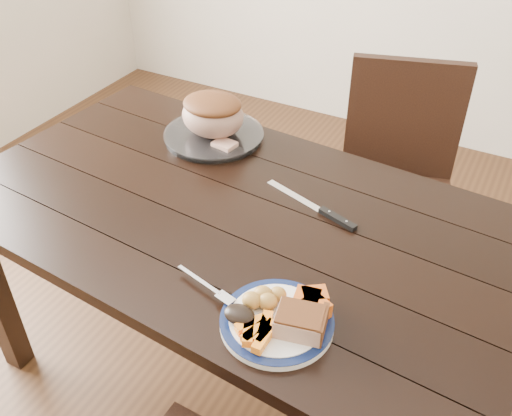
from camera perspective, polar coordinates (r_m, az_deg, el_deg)
The scene contains 15 objects.
ground at distance 2.12m, azimuth -1.72°, elevation -16.57°, with size 4.00×4.00×0.00m, color #472B16.
dining_table at distance 1.64m, azimuth -2.13°, elevation -2.82°, with size 1.67×1.02×0.75m.
chair_far at distance 2.20m, azimuth 13.89°, elevation 3.25°, with size 0.52×0.53×0.93m.
dinner_plate at distance 1.27m, azimuth 2.10°, elevation -11.33°, with size 0.25×0.25×0.02m, color white.
plate_rim at distance 1.27m, azimuth 2.11°, elevation -11.08°, with size 0.25×0.25×0.02m, color #0C1840.
serving_platter at distance 1.91m, azimuth -4.23°, elevation 7.17°, with size 0.32×0.32×0.02m, color white.
pork_slice at distance 1.23m, azimuth 4.41°, elevation -11.29°, with size 0.10×0.08×0.04m, color tan.
roasted_potatoes at distance 1.28m, azimuth 0.80°, elevation -8.97°, with size 0.08×0.08×0.04m.
carrot_batons at distance 1.22m, azimuth 0.20°, elevation -12.21°, with size 0.08×0.11×0.02m.
pumpkin_wedges at distance 1.27m, azimuth 5.69°, elevation -9.32°, with size 0.09×0.09×0.04m.
dark_mushroom at distance 1.25m, azimuth -1.66°, elevation -10.60°, with size 0.07×0.05×0.03m, color black.
fork at distance 1.33m, azimuth -4.72°, elevation -7.91°, with size 0.18×0.06×0.00m.
roast_joint at distance 1.88m, azimuth -4.34°, elevation 9.19°, with size 0.21×0.18×0.14m, color #A77966.
cut_slice at distance 1.83m, azimuth -3.16°, elevation 6.33°, with size 0.07×0.06×0.02m, color tan.
carving_knife at distance 1.57m, azimuth 7.04°, elevation -0.48°, with size 0.31×0.12×0.01m.
Camera 1 is at (0.65, -1.08, 1.71)m, focal length 40.00 mm.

